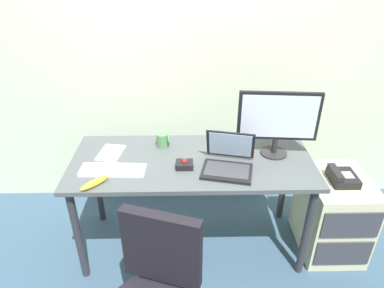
{
  "coord_description": "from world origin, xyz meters",
  "views": [
    {
      "loc": [
        -0.04,
        -1.95,
        1.98
      ],
      "look_at": [
        0.0,
        0.0,
        0.88
      ],
      "focal_mm": 32.28,
      "sensor_mm": 36.0,
      "label": 1
    }
  ],
  "objects_px": {
    "file_cabinet": "(332,214)",
    "monitor_main": "(278,120)",
    "desk_phone": "(342,177)",
    "keyboard": "(113,170)",
    "paper_notepad": "(111,153)",
    "trackball_mouse": "(184,164)",
    "coffee_mug": "(163,140)",
    "banana": "(95,183)",
    "laptop": "(228,161)"
  },
  "relations": [
    {
      "from": "paper_notepad",
      "to": "file_cabinet",
      "type": "bearing_deg",
      "value": -4.71
    },
    {
      "from": "file_cabinet",
      "to": "trackball_mouse",
      "type": "height_order",
      "value": "trackball_mouse"
    },
    {
      "from": "coffee_mug",
      "to": "banana",
      "type": "bearing_deg",
      "value": -129.38
    },
    {
      "from": "file_cabinet",
      "to": "coffee_mug",
      "type": "xyz_separation_m",
      "value": [
        -1.22,
        0.23,
        0.5
      ]
    },
    {
      "from": "keyboard",
      "to": "paper_notepad",
      "type": "relative_size",
      "value": 2.0
    },
    {
      "from": "monitor_main",
      "to": "paper_notepad",
      "type": "distance_m",
      "value": 1.15
    },
    {
      "from": "keyboard",
      "to": "trackball_mouse",
      "type": "relative_size",
      "value": 3.78
    },
    {
      "from": "laptop",
      "to": "banana",
      "type": "distance_m",
      "value": 0.83
    },
    {
      "from": "desk_phone",
      "to": "coffee_mug",
      "type": "distance_m",
      "value": 1.25
    },
    {
      "from": "desk_phone",
      "to": "trackball_mouse",
      "type": "bearing_deg",
      "value": -178.09
    },
    {
      "from": "file_cabinet",
      "to": "banana",
      "type": "xyz_separation_m",
      "value": [
        -1.6,
        -0.24,
        0.47
      ]
    },
    {
      "from": "monitor_main",
      "to": "coffee_mug",
      "type": "distance_m",
      "value": 0.8
    },
    {
      "from": "laptop",
      "to": "paper_notepad",
      "type": "xyz_separation_m",
      "value": [
        -0.78,
        0.2,
        -0.05
      ]
    },
    {
      "from": "laptop",
      "to": "coffee_mug",
      "type": "xyz_separation_m",
      "value": [
        -0.43,
        0.29,
        -0.0
      ]
    },
    {
      "from": "coffee_mug",
      "to": "trackball_mouse",
      "type": "bearing_deg",
      "value": -61.11
    },
    {
      "from": "monitor_main",
      "to": "trackball_mouse",
      "type": "distance_m",
      "value": 0.67
    },
    {
      "from": "monitor_main",
      "to": "paper_notepad",
      "type": "height_order",
      "value": "monitor_main"
    },
    {
      "from": "monitor_main",
      "to": "banana",
      "type": "distance_m",
      "value": 1.22
    },
    {
      "from": "laptop",
      "to": "banana",
      "type": "bearing_deg",
      "value": -168.14
    },
    {
      "from": "laptop",
      "to": "monitor_main",
      "type": "bearing_deg",
      "value": 27.43
    },
    {
      "from": "file_cabinet",
      "to": "monitor_main",
      "type": "height_order",
      "value": "monitor_main"
    },
    {
      "from": "coffee_mug",
      "to": "paper_notepad",
      "type": "relative_size",
      "value": 0.48
    },
    {
      "from": "banana",
      "to": "file_cabinet",
      "type": "bearing_deg",
      "value": 8.44
    },
    {
      "from": "desk_phone",
      "to": "monitor_main",
      "type": "relative_size",
      "value": 0.38
    },
    {
      "from": "laptop",
      "to": "trackball_mouse",
      "type": "xyz_separation_m",
      "value": [
        -0.28,
        0.02,
        -0.03
      ]
    },
    {
      "from": "monitor_main",
      "to": "banana",
      "type": "relative_size",
      "value": 2.76
    },
    {
      "from": "laptop",
      "to": "trackball_mouse",
      "type": "bearing_deg",
      "value": 176.73
    },
    {
      "from": "file_cabinet",
      "to": "desk_phone",
      "type": "bearing_deg",
      "value": -116.78
    },
    {
      "from": "keyboard",
      "to": "laptop",
      "type": "bearing_deg",
      "value": 1.83
    },
    {
      "from": "monitor_main",
      "to": "coffee_mug",
      "type": "xyz_separation_m",
      "value": [
        -0.76,
        0.12,
        -0.21
      ]
    },
    {
      "from": "coffee_mug",
      "to": "banana",
      "type": "xyz_separation_m",
      "value": [
        -0.38,
        -0.46,
        -0.03
      ]
    },
    {
      "from": "desk_phone",
      "to": "paper_notepad",
      "type": "xyz_separation_m",
      "value": [
        -1.57,
        0.15,
        0.12
      ]
    },
    {
      "from": "trackball_mouse",
      "to": "paper_notepad",
      "type": "bearing_deg",
      "value": 160.25
    },
    {
      "from": "file_cabinet",
      "to": "coffee_mug",
      "type": "relative_size",
      "value": 6.1
    },
    {
      "from": "file_cabinet",
      "to": "monitor_main",
      "type": "distance_m",
      "value": 0.85
    },
    {
      "from": "trackball_mouse",
      "to": "file_cabinet",
      "type": "bearing_deg",
      "value": 2.77
    },
    {
      "from": "desk_phone",
      "to": "keyboard",
      "type": "xyz_separation_m",
      "value": [
        -1.51,
        -0.07,
        0.13
      ]
    },
    {
      "from": "file_cabinet",
      "to": "coffee_mug",
      "type": "height_order",
      "value": "coffee_mug"
    },
    {
      "from": "coffee_mug",
      "to": "keyboard",
      "type": "bearing_deg",
      "value": -133.37
    },
    {
      "from": "file_cabinet",
      "to": "monitor_main",
      "type": "xyz_separation_m",
      "value": [
        -0.46,
        0.11,
        0.71
      ]
    },
    {
      "from": "banana",
      "to": "monitor_main",
      "type": "bearing_deg",
      "value": 16.71
    },
    {
      "from": "laptop",
      "to": "banana",
      "type": "xyz_separation_m",
      "value": [
        -0.81,
        -0.17,
        -0.03
      ]
    },
    {
      "from": "file_cabinet",
      "to": "coffee_mug",
      "type": "distance_m",
      "value": 1.34
    },
    {
      "from": "keyboard",
      "to": "laptop",
      "type": "distance_m",
      "value": 0.73
    },
    {
      "from": "monitor_main",
      "to": "keyboard",
      "type": "height_order",
      "value": "monitor_main"
    },
    {
      "from": "desk_phone",
      "to": "banana",
      "type": "height_order",
      "value": "banana"
    },
    {
      "from": "laptop",
      "to": "file_cabinet",
      "type": "bearing_deg",
      "value": 4.88
    },
    {
      "from": "desk_phone",
      "to": "coffee_mug",
      "type": "height_order",
      "value": "coffee_mug"
    },
    {
      "from": "keyboard",
      "to": "desk_phone",
      "type": "bearing_deg",
      "value": 2.82
    },
    {
      "from": "coffee_mug",
      "to": "banana",
      "type": "height_order",
      "value": "coffee_mug"
    }
  ]
}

